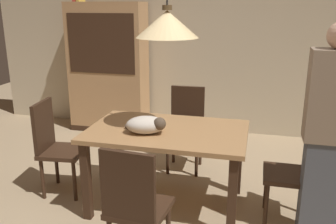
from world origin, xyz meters
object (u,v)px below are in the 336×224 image
at_px(dining_table, 167,140).
at_px(chair_far_back, 186,124).
at_px(chair_near_front, 135,203).
at_px(pendant_lamp, 167,24).
at_px(cat_sleeping, 147,125).
at_px(person_standing, 328,138).
at_px(chair_left_side, 55,143).
at_px(chair_right_side, 298,167).
at_px(hutch_bookcase, 109,70).

height_order(dining_table, chair_far_back, chair_far_back).
relative_size(dining_table, chair_far_back, 1.51).
relative_size(chair_near_front, pendant_lamp, 0.72).
bearing_deg(cat_sleeping, person_standing, -3.50).
xyz_separation_m(chair_far_back, chair_left_side, (-1.13, -0.89, 0.00)).
distance_m(cat_sleeping, pendant_lamp, 0.86).
height_order(chair_left_side, cat_sleeping, chair_left_side).
xyz_separation_m(dining_table, chair_far_back, (-0.00, 0.88, -0.14)).
distance_m(chair_right_side, pendant_lamp, 1.61).
xyz_separation_m(chair_left_side, pendant_lamp, (1.13, 0.01, 1.15)).
distance_m(dining_table, chair_far_back, 0.89).
xyz_separation_m(dining_table, hutch_bookcase, (-1.37, 1.93, 0.24)).
bearing_deg(hutch_bookcase, chair_near_front, -64.15).
distance_m(dining_table, pendant_lamp, 1.01).
relative_size(chair_right_side, cat_sleeping, 2.31).
height_order(dining_table, person_standing, person_standing).
height_order(chair_near_front, chair_left_side, same).
height_order(chair_left_side, pendant_lamp, pendant_lamp).
distance_m(chair_right_side, chair_near_front, 1.44).
bearing_deg(pendant_lamp, chair_far_back, 90.16).
bearing_deg(chair_far_back, cat_sleeping, -97.83).
bearing_deg(chair_right_side, pendant_lamp, 179.98).
xyz_separation_m(chair_left_side, cat_sleeping, (0.99, -0.13, 0.32)).
relative_size(chair_far_back, person_standing, 0.54).
relative_size(cat_sleeping, hutch_bookcase, 0.22).
xyz_separation_m(chair_right_side, pendant_lamp, (-1.13, 0.00, 1.15)).
height_order(chair_near_front, hutch_bookcase, hutch_bookcase).
xyz_separation_m(cat_sleeping, person_standing, (1.43, -0.09, 0.04)).
height_order(dining_table, chair_left_side, chair_left_side).
xyz_separation_m(chair_near_front, chair_far_back, (0.00, 1.76, 0.00)).
relative_size(cat_sleeping, pendant_lamp, 0.31).
xyz_separation_m(chair_right_side, chair_far_back, (-1.13, 0.88, 0.00)).
distance_m(cat_sleeping, person_standing, 1.43).
bearing_deg(chair_right_side, dining_table, 179.98).
relative_size(chair_left_side, cat_sleeping, 2.31).
xyz_separation_m(pendant_lamp, person_standing, (1.28, -0.23, -0.80)).
xyz_separation_m(chair_left_side, person_standing, (2.41, -0.22, 0.35)).
bearing_deg(hutch_bookcase, chair_right_side, -37.75).
bearing_deg(person_standing, hutch_bookcase, 140.84).
xyz_separation_m(dining_table, person_standing, (1.28, -0.23, 0.22)).
relative_size(chair_far_back, cat_sleeping, 2.31).
relative_size(hutch_bookcase, person_standing, 1.08).
bearing_deg(chair_far_back, person_standing, -40.69).
distance_m(chair_near_front, chair_left_side, 1.42).
bearing_deg(dining_table, chair_right_side, -0.02).
height_order(dining_table, chair_near_front, chair_near_front).
bearing_deg(chair_left_side, chair_right_side, 0.22).
bearing_deg(pendant_lamp, person_standing, -10.04).
relative_size(chair_near_front, chair_left_side, 1.00).
bearing_deg(chair_far_back, dining_table, -89.84).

